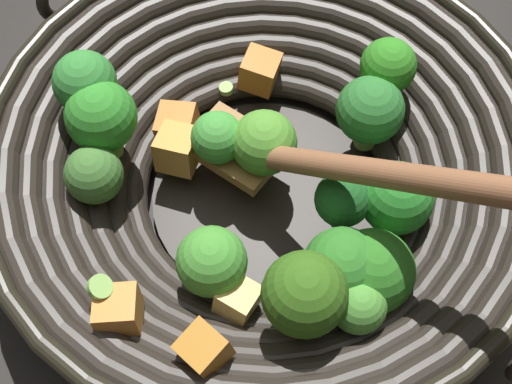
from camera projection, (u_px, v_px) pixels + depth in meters
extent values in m
plane|color=black|center=(266.00, 201.00, 0.59)|extent=(4.00, 4.00, 0.00)
cylinder|color=black|center=(266.00, 198.00, 0.58)|extent=(0.18, 0.18, 0.01)
torus|color=black|center=(266.00, 189.00, 0.57)|extent=(0.23, 0.23, 0.02)
torus|color=black|center=(266.00, 183.00, 0.56)|extent=(0.26, 0.26, 0.02)
torus|color=black|center=(266.00, 177.00, 0.56)|extent=(0.28, 0.28, 0.02)
torus|color=black|center=(266.00, 171.00, 0.55)|extent=(0.31, 0.31, 0.02)
torus|color=black|center=(267.00, 164.00, 0.54)|extent=(0.34, 0.34, 0.02)
torus|color=black|center=(267.00, 158.00, 0.53)|extent=(0.37, 0.37, 0.02)
torus|color=black|center=(267.00, 151.00, 0.53)|extent=(0.39, 0.39, 0.02)
torus|color=black|center=(267.00, 144.00, 0.52)|extent=(0.41, 0.41, 0.01)
cylinder|color=#7BAD4E|center=(366.00, 289.00, 0.51)|extent=(0.02, 0.02, 0.01)
sphere|color=#2B7320|center=(372.00, 271.00, 0.49)|extent=(0.06, 0.06, 0.06)
cylinder|color=#5F8D48|center=(389.00, 219.00, 0.55)|extent=(0.02, 0.02, 0.02)
sphere|color=#29852A|center=(396.00, 198.00, 0.52)|extent=(0.05, 0.05, 0.05)
cylinder|color=#689D4E|center=(339.00, 217.00, 0.54)|extent=(0.02, 0.02, 0.02)
sphere|color=#1F5E24|center=(343.00, 199.00, 0.51)|extent=(0.04, 0.04, 0.04)
cylinder|color=#73AE3C|center=(219.00, 156.00, 0.56)|extent=(0.01, 0.02, 0.02)
sphere|color=green|center=(217.00, 137.00, 0.54)|extent=(0.04, 0.04, 0.04)
cylinder|color=#88B85B|center=(354.00, 318.00, 0.49)|extent=(0.02, 0.02, 0.02)
sphere|color=#4D9537|center=(359.00, 306.00, 0.47)|extent=(0.04, 0.04, 0.04)
cylinder|color=#78A83B|center=(264.00, 165.00, 0.57)|extent=(0.02, 0.02, 0.02)
sphere|color=#539A32|center=(264.00, 143.00, 0.54)|extent=(0.05, 0.05, 0.05)
cylinder|color=#669E4C|center=(338.00, 284.00, 0.51)|extent=(0.03, 0.03, 0.02)
sphere|color=#2D7525|center=(342.00, 267.00, 0.48)|extent=(0.05, 0.05, 0.05)
cylinder|color=#659A47|center=(302.00, 313.00, 0.48)|extent=(0.02, 0.03, 0.02)
sphere|color=#336218|center=(305.00, 294.00, 0.45)|extent=(0.06, 0.06, 0.06)
cylinder|color=#599446|center=(92.00, 105.00, 0.55)|extent=(0.03, 0.03, 0.02)
sphere|color=#358A36|center=(85.00, 82.00, 0.53)|extent=(0.05, 0.05, 0.05)
cylinder|color=#76BC57|center=(214.00, 280.00, 0.52)|extent=(0.02, 0.02, 0.02)
sphere|color=#459734|center=(212.00, 262.00, 0.50)|extent=(0.05, 0.05, 0.05)
cylinder|color=#75B247|center=(100.00, 192.00, 0.54)|extent=(0.02, 0.02, 0.02)
sphere|color=#3F7330|center=(94.00, 175.00, 0.52)|extent=(0.04, 0.04, 0.04)
cylinder|color=#699A4D|center=(383.00, 87.00, 0.58)|extent=(0.03, 0.03, 0.02)
sphere|color=#318921|center=(388.00, 66.00, 0.56)|extent=(0.04, 0.04, 0.04)
cylinder|color=#7DAC4C|center=(109.00, 142.00, 0.55)|extent=(0.03, 0.03, 0.02)
sphere|color=#318D2A|center=(101.00, 116.00, 0.53)|extent=(0.05, 0.05, 0.05)
cylinder|color=#82AF51|center=(365.00, 135.00, 0.58)|extent=(0.03, 0.03, 0.02)
sphere|color=#2D7630|center=(370.00, 110.00, 0.55)|extent=(0.05, 0.05, 0.05)
cube|color=#BF6D2F|center=(227.00, 133.00, 0.58)|extent=(0.03, 0.03, 0.02)
cube|color=#D5B660|center=(237.00, 300.00, 0.50)|extent=(0.03, 0.03, 0.03)
cube|color=orange|center=(178.00, 126.00, 0.58)|extent=(0.04, 0.04, 0.03)
cube|color=#C07825|center=(204.00, 350.00, 0.45)|extent=(0.03, 0.03, 0.03)
cube|color=gold|center=(178.00, 149.00, 0.56)|extent=(0.04, 0.04, 0.03)
cube|color=#C87228|center=(260.00, 71.00, 0.60)|extent=(0.04, 0.04, 0.03)
cube|color=orange|center=(118.00, 311.00, 0.47)|extent=(0.04, 0.04, 0.03)
cylinder|color=#56B247|center=(277.00, 287.00, 0.50)|extent=(0.01, 0.01, 0.01)
cylinder|color=#99D166|center=(226.00, 89.00, 0.61)|extent=(0.02, 0.02, 0.01)
cylinder|color=#99D166|center=(365.00, 97.00, 0.58)|extent=(0.02, 0.02, 0.01)
cylinder|color=#99D166|center=(103.00, 290.00, 0.46)|extent=(0.02, 0.02, 0.01)
cylinder|color=#6BC651|center=(317.00, 326.00, 0.46)|extent=(0.02, 0.02, 0.01)
cylinder|color=#99D166|center=(282.00, 272.00, 0.50)|extent=(0.01, 0.01, 0.01)
cylinder|color=#56B247|center=(339.00, 177.00, 0.57)|extent=(0.02, 0.02, 0.01)
cube|color=#9E6B38|center=(232.00, 151.00, 0.56)|extent=(0.06, 0.08, 0.01)
cylinder|color=#996240|center=(429.00, 181.00, 0.43)|extent=(0.05, 0.25, 0.18)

